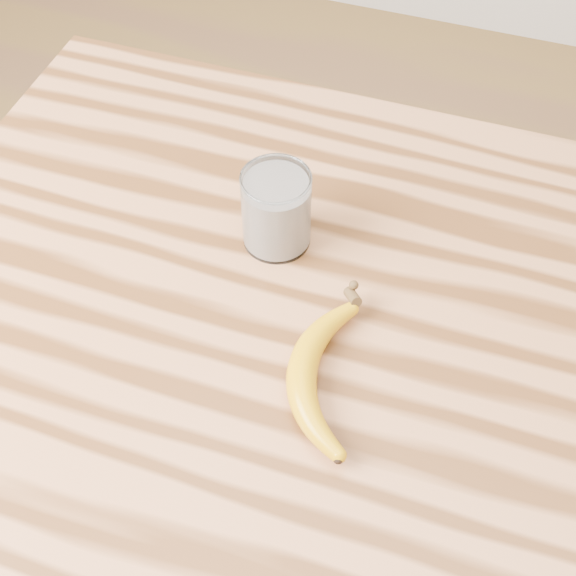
% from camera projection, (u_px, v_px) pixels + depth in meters
% --- Properties ---
extents(table, '(1.20, 0.80, 0.90)m').
position_uv_depth(table, '(397.00, 423.00, 0.93)').
color(table, '#A76C41').
rests_on(table, ground).
extents(smoothie_glass, '(0.08, 0.08, 0.10)m').
position_uv_depth(smoothie_glass, '(276.00, 210.00, 0.89)').
color(smoothie_glass, white).
rests_on(smoothie_glass, table).
extents(banana, '(0.14, 0.27, 0.03)m').
position_uv_depth(banana, '(301.00, 373.00, 0.80)').
color(banana, '#C98F09').
rests_on(banana, table).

